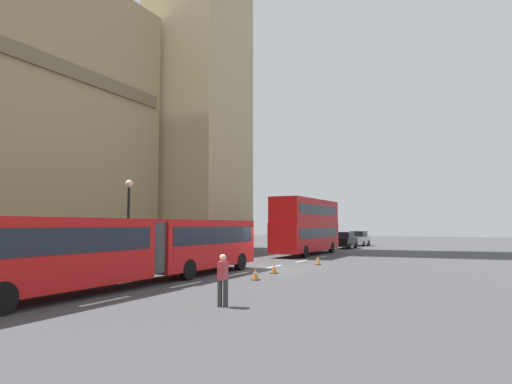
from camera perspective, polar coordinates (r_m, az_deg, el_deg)
name	(u,v)px	position (r m, az deg, el deg)	size (l,w,h in m)	color
ground_plane	(264,269)	(25.94, 1.06, -10.29)	(160.00, 160.00, 0.00)	#424244
lane_centre_marking	(258,270)	(25.25, 0.27, -10.44)	(25.20, 0.16, 0.01)	silver
articulated_bus	(140,245)	(19.92, -15.30, -6.86)	(17.19, 2.54, 2.90)	red
double_decker_bus	(307,224)	(38.18, 6.86, -4.31)	(10.94, 2.54, 4.90)	#B20F0F
sedan_lead	(345,240)	(49.30, 11.89, -6.36)	(4.40, 1.86, 1.85)	black
sedan_trailing	(359,239)	(55.76, 13.71, -6.10)	(4.40, 1.86, 1.85)	#B7B7BC
traffic_cone_west	(255,274)	(20.68, -0.08, -10.99)	(0.36, 0.36, 0.58)	black
traffic_cone_middle	(274,268)	(23.53, 2.45, -10.19)	(0.36, 0.36, 0.58)	black
traffic_cone_east	(318,260)	(28.76, 8.31, -9.10)	(0.36, 0.36, 0.58)	black
street_lamp	(128,218)	(25.79, -16.80, -3.33)	(0.44, 0.44, 5.27)	black
pedestrian_near_cones	(223,278)	(14.05, -4.49, -11.49)	(0.44, 0.36, 1.69)	#333333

